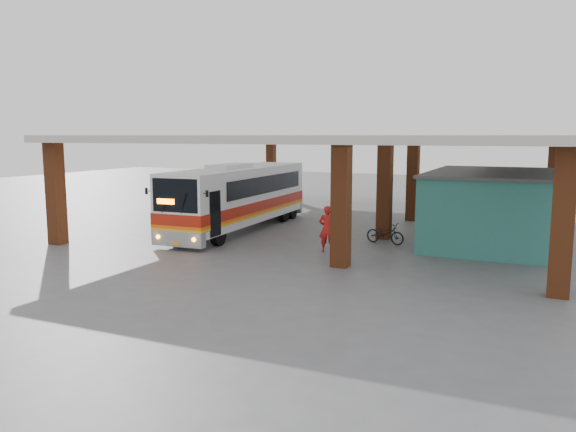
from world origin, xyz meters
The scene contains 8 objects.
ground centered at (0.00, 0.00, 0.00)m, with size 90.00×90.00×0.00m, color #515154.
brick_columns centered at (1.43, 5.00, 2.17)m, with size 20.10×21.60×4.35m.
canopy_roof centered at (0.50, 6.50, 4.50)m, with size 21.00×23.00×0.30m, color beige.
shop_building centered at (7.49, 4.00, 1.56)m, with size 5.20×8.20×3.11m.
coach_bus centered at (-4.11, 2.35, 1.64)m, with size 2.80×11.43×3.30m.
motorcycle centered at (3.37, 1.81, 0.46)m, with size 0.61×1.75×0.92m, color black.
pedestrian centered at (1.69, -0.82, 0.94)m, with size 0.68×0.45×1.88m, color red.
red_chair centered at (5.08, 8.59, 0.40)m, with size 0.52×0.52×0.87m.
Camera 1 is at (9.36, -21.63, 4.65)m, focal length 35.00 mm.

